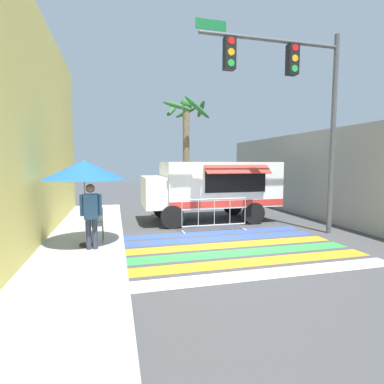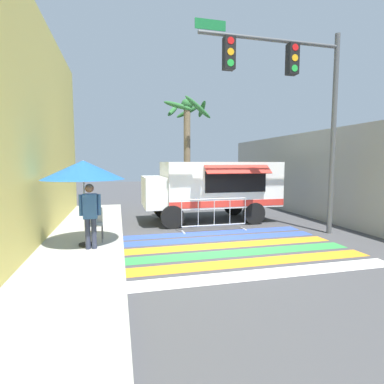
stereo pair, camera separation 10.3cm
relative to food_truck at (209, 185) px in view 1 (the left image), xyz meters
name	(u,v)px [view 1 (the left image)]	position (x,y,z in m)	size (l,w,h in m)	color
ground_plane	(224,244)	(-0.62, -3.41, -1.43)	(60.00, 60.00, 0.00)	#424244
sidewalk_left	(34,254)	(-5.64, -3.41, -1.35)	(4.40, 16.00, 0.16)	#A8A59E
building_left_facade	(23,121)	(-5.71, -3.41, 1.89)	(0.25, 16.00, 6.65)	#E5D166
concrete_wall_right	(313,175)	(4.49, -0.41, 0.39)	(0.20, 16.00, 3.65)	gray
crosswalk_painted	(231,249)	(-0.62, -3.94, -1.43)	(6.40, 4.36, 0.01)	white
food_truck	(209,185)	(0.00, 0.00, 0.00)	(5.26, 2.73, 2.37)	white
traffic_signal_pole	(294,89)	(1.75, -3.02, 3.15)	(4.71, 0.29, 6.36)	#515456
patio_umbrella	(84,170)	(-4.41, -3.24, 0.71)	(2.08, 2.08, 2.24)	black
folding_chair	(95,221)	(-4.20, -2.75, -0.72)	(0.42, 0.42, 0.92)	#4C4C51
vendor_person	(91,212)	(-4.24, -3.58, -0.33)	(0.53, 0.22, 1.65)	#2D3347
barricade_front	(214,215)	(-0.37, -1.76, -0.87)	(2.30, 0.44, 1.13)	#B7BABF
palm_tree	(186,132)	(-0.06, 3.63, 2.49)	(2.48, 2.37, 5.56)	#7A664C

